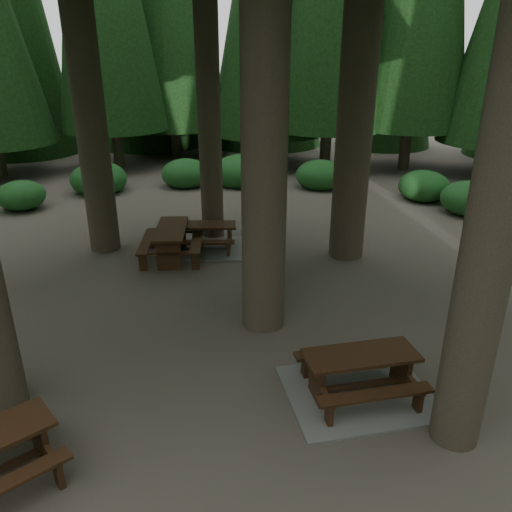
# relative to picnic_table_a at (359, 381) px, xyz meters

# --- Properties ---
(ground) EXTENTS (80.00, 80.00, 0.00)m
(ground) POSITION_rel_picnic_table_a_xyz_m (-2.67, 1.79, -0.26)
(ground) COLOR #4D443E
(ground) RESTS_ON ground
(picnic_table_a) EXTENTS (2.81, 2.59, 0.77)m
(picnic_table_a) POSITION_rel_picnic_table_a_xyz_m (0.00, 0.00, 0.00)
(picnic_table_a) COLOR gray
(picnic_table_a) RESTS_ON ground
(picnic_table_b) EXTENTS (1.98, 2.26, 0.85)m
(picnic_table_b) POSITION_rel_picnic_table_a_xyz_m (-4.79, 4.92, 0.30)
(picnic_table_b) COLOR #362110
(picnic_table_b) RESTS_ON ground
(picnic_table_c) EXTENTS (2.45, 2.15, 0.74)m
(picnic_table_c) POSITION_rel_picnic_table_a_xyz_m (-4.12, 5.69, -0.02)
(picnic_table_c) COLOR gray
(picnic_table_c) RESTS_ON ground
(shrub_ring) EXTENTS (23.86, 24.64, 1.49)m
(shrub_ring) POSITION_rel_picnic_table_a_xyz_m (-1.96, 2.54, 0.14)
(shrub_ring) COLOR #216021
(shrub_ring) RESTS_ON ground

